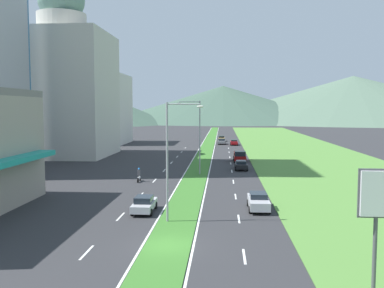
{
  "coord_description": "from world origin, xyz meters",
  "views": [
    {
      "loc": [
        3.68,
        -27.94,
        9.35
      ],
      "look_at": [
        -1.15,
        38.77,
        3.73
      ],
      "focal_mm": 39.61,
      "sensor_mm": 36.0,
      "label": 1
    }
  ],
  "objects_px": {
    "car_4": "(222,141)",
    "car_5": "(222,139)",
    "car_1": "(258,201)",
    "street_lamp_mid": "(197,133)",
    "street_lamp_near": "(171,154)",
    "car_2": "(241,165)",
    "pickup_truck_0": "(240,156)",
    "car_3": "(234,142)",
    "motorcycle_rider": "(139,176)",
    "car_0": "(144,204)"
  },
  "relations": [
    {
      "from": "car_5",
      "to": "motorcycle_rider",
      "type": "relative_size",
      "value": 2.09
    },
    {
      "from": "car_4",
      "to": "motorcycle_rider",
      "type": "distance_m",
      "value": 58.68
    },
    {
      "from": "street_lamp_near",
      "to": "car_1",
      "type": "relative_size",
      "value": 2.11
    },
    {
      "from": "pickup_truck_0",
      "to": "street_lamp_near",
      "type": "bearing_deg",
      "value": -10.22
    },
    {
      "from": "street_lamp_mid",
      "to": "car_3",
      "type": "height_order",
      "value": "street_lamp_mid"
    },
    {
      "from": "car_0",
      "to": "car_2",
      "type": "xyz_separation_m",
      "value": [
        9.9,
        27.59,
        -0.03
      ]
    },
    {
      "from": "car_2",
      "to": "pickup_truck_0",
      "type": "relative_size",
      "value": 0.84
    },
    {
      "from": "street_lamp_mid",
      "to": "street_lamp_near",
      "type": "bearing_deg",
      "value": -91.46
    },
    {
      "from": "motorcycle_rider",
      "to": "car_3",
      "type": "bearing_deg",
      "value": -13.71
    },
    {
      "from": "car_0",
      "to": "car_5",
      "type": "height_order",
      "value": "car_5"
    },
    {
      "from": "street_lamp_near",
      "to": "car_4",
      "type": "distance_m",
      "value": 76.82
    },
    {
      "from": "car_2",
      "to": "car_5",
      "type": "height_order",
      "value": "car_5"
    },
    {
      "from": "car_2",
      "to": "motorcycle_rider",
      "type": "height_order",
      "value": "motorcycle_rider"
    },
    {
      "from": "street_lamp_mid",
      "to": "car_5",
      "type": "distance_m",
      "value": 61.86
    },
    {
      "from": "car_2",
      "to": "car_4",
      "type": "height_order",
      "value": "car_4"
    },
    {
      "from": "car_1",
      "to": "car_4",
      "type": "bearing_deg",
      "value": -177.16
    },
    {
      "from": "car_3",
      "to": "pickup_truck_0",
      "type": "relative_size",
      "value": 0.88
    },
    {
      "from": "street_lamp_near",
      "to": "car_0",
      "type": "xyz_separation_m",
      "value": [
        -2.84,
        3.1,
        -4.89
      ]
    },
    {
      "from": "car_0",
      "to": "car_5",
      "type": "relative_size",
      "value": 1.05
    },
    {
      "from": "car_2",
      "to": "car_3",
      "type": "relative_size",
      "value": 0.95
    },
    {
      "from": "motorcycle_rider",
      "to": "car_2",
      "type": "bearing_deg",
      "value": -48.68
    },
    {
      "from": "car_0",
      "to": "street_lamp_mid",
      "type": "bearing_deg",
      "value": -8.9
    },
    {
      "from": "car_5",
      "to": "street_lamp_mid",
      "type": "bearing_deg",
      "value": -3.04
    },
    {
      "from": "street_lamp_mid",
      "to": "car_3",
      "type": "xyz_separation_m",
      "value": [
        6.47,
        49.09,
        -5.25
      ]
    },
    {
      "from": "car_4",
      "to": "car_5",
      "type": "bearing_deg",
      "value": -179.72
    },
    {
      "from": "car_1",
      "to": "pickup_truck_0",
      "type": "distance_m",
      "value": 35.25
    },
    {
      "from": "car_4",
      "to": "car_5",
      "type": "xyz_separation_m",
      "value": [
        -0.05,
        10.35,
        0.03
      ]
    },
    {
      "from": "car_0",
      "to": "motorcycle_rider",
      "type": "bearing_deg",
      "value": 12.94
    },
    {
      "from": "street_lamp_near",
      "to": "street_lamp_mid",
      "type": "distance_m",
      "value": 25.37
    },
    {
      "from": "car_0",
      "to": "car_1",
      "type": "height_order",
      "value": "car_1"
    },
    {
      "from": "car_0",
      "to": "car_3",
      "type": "relative_size",
      "value": 0.92
    },
    {
      "from": "car_2",
      "to": "car_4",
      "type": "bearing_deg",
      "value": -176.14
    },
    {
      "from": "street_lamp_near",
      "to": "motorcycle_rider",
      "type": "bearing_deg",
      "value": 108.93
    },
    {
      "from": "car_3",
      "to": "street_lamp_near",
      "type": "bearing_deg",
      "value": -5.46
    },
    {
      "from": "car_0",
      "to": "car_4",
      "type": "bearing_deg",
      "value": -5.29
    },
    {
      "from": "street_lamp_near",
      "to": "street_lamp_mid",
      "type": "height_order",
      "value": "street_lamp_mid"
    },
    {
      "from": "street_lamp_near",
      "to": "car_1",
      "type": "distance_m",
      "value": 10.16
    },
    {
      "from": "street_lamp_mid",
      "to": "car_3",
      "type": "relative_size",
      "value": 2.19
    },
    {
      "from": "street_lamp_mid",
      "to": "car_1",
      "type": "relative_size",
      "value": 2.23
    },
    {
      "from": "street_lamp_mid",
      "to": "car_4",
      "type": "distance_m",
      "value": 51.58
    },
    {
      "from": "car_1",
      "to": "motorcycle_rider",
      "type": "xyz_separation_m",
      "value": [
        -13.98,
        14.0,
        -0.05
      ]
    },
    {
      "from": "street_lamp_mid",
      "to": "car_5",
      "type": "height_order",
      "value": "street_lamp_mid"
    },
    {
      "from": "street_lamp_near",
      "to": "car_4",
      "type": "relative_size",
      "value": 2.23
    },
    {
      "from": "car_5",
      "to": "car_3",
      "type": "bearing_deg",
      "value": 14.44
    },
    {
      "from": "street_lamp_near",
      "to": "car_5",
      "type": "xyz_separation_m",
      "value": [
        3.91,
        86.91,
        -4.88
      ]
    },
    {
      "from": "car_1",
      "to": "car_4",
      "type": "relative_size",
      "value": 1.06
    },
    {
      "from": "car_3",
      "to": "car_4",
      "type": "xyz_separation_m",
      "value": [
        -3.16,
        2.11,
        0.03
      ]
    },
    {
      "from": "street_lamp_near",
      "to": "car_0",
      "type": "distance_m",
      "value": 6.45
    },
    {
      "from": "street_lamp_mid",
      "to": "car_4",
      "type": "height_order",
      "value": "street_lamp_mid"
    },
    {
      "from": "street_lamp_near",
      "to": "car_5",
      "type": "distance_m",
      "value": 87.14
    }
  ]
}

